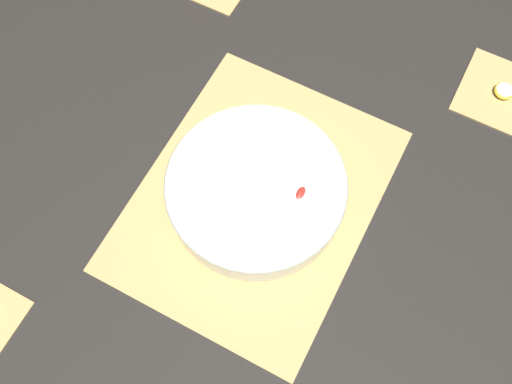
% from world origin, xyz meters
% --- Properties ---
extents(ground_plane, '(6.00, 6.00, 0.00)m').
position_xyz_m(ground_plane, '(0.00, 0.00, 0.00)').
color(ground_plane, black).
extents(bamboo_mat_center, '(0.44, 0.34, 0.01)m').
position_xyz_m(bamboo_mat_center, '(0.00, 0.00, 0.00)').
color(bamboo_mat_center, tan).
rests_on(bamboo_mat_center, ground_plane).
extents(coaster_mat_near_right, '(0.14, 0.14, 0.01)m').
position_xyz_m(coaster_mat_near_right, '(0.36, -0.28, 0.00)').
color(coaster_mat_near_right, tan).
rests_on(coaster_mat_near_right, ground_plane).
extents(fruit_salad_bowl, '(0.27, 0.27, 0.06)m').
position_xyz_m(fruit_salad_bowl, '(0.00, 0.00, 0.04)').
color(fruit_salad_bowl, silver).
rests_on(fruit_salad_bowl, bamboo_mat_center).
extents(banana_coin_single, '(0.03, 0.03, 0.01)m').
position_xyz_m(banana_coin_single, '(0.36, -0.28, 0.01)').
color(banana_coin_single, '#F7EFC6').
rests_on(banana_coin_single, coaster_mat_near_right).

